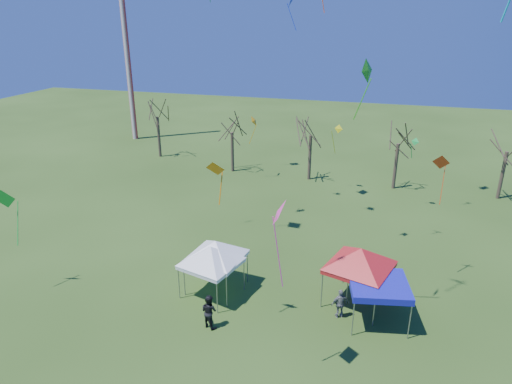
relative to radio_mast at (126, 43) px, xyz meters
The scene contains 21 objects.
ground 45.78m from the radio_mast, 50.53° to the right, with size 140.00×140.00×0.00m, color #294516.
radio_mast is the anchor object (origin of this frame).
tree_0 11.45m from the radio_mast, 42.77° to the right, with size 3.83×3.83×8.44m.
tree_1 20.72m from the radio_mast, 28.48° to the right, with size 3.42×3.42×7.54m.
tree_2 28.08m from the radio_mast, 20.57° to the right, with size 3.71×3.71×8.18m.
tree_3 36.04m from the radio_mast, 16.31° to the right, with size 3.59×3.59×7.91m.
tree_4 44.96m from the radio_mast, 12.99° to the right, with size 3.58×3.58×7.89m.
tent_white_west 40.68m from the radio_mast, 53.44° to the right, with size 4.08×4.08×3.74m.
tent_white_mid 40.20m from the radio_mast, 52.81° to the right, with size 4.29×4.29×3.82m.
tent_red 45.03m from the radio_mast, 43.31° to the right, with size 4.52×4.52×4.18m.
tent_blue 47.01m from the radio_mast, 43.60° to the right, with size 3.65×3.65×2.45m.
person_dark 44.05m from the radio_mast, 54.74° to the right, with size 0.95×0.74×1.96m, color black.
person_grey 46.17m from the radio_mast, 45.59° to the right, with size 1.03×0.43×1.76m, color slate.
kite_13 23.68m from the radio_mast, 28.16° to the right, with size 0.81×1.15×2.81m.
kite_22 31.58m from the radio_mast, 22.60° to the right, with size 1.03×0.87×2.96m.
kite_17 44.76m from the radio_mast, 35.86° to the right, with size 1.03×0.60×3.07m.
kite_14 36.96m from the radio_mast, 70.81° to the right, with size 1.39×0.95×3.49m.
kite_1 42.52m from the radio_mast, 53.84° to the right, with size 1.04×0.69×2.26m.
kite_27 44.78m from the radio_mast, 45.02° to the right, with size 0.82×1.16×2.83m.
kite_5 47.33m from the radio_mast, 52.26° to the right, with size 0.81×1.39×4.29m.
kite_19 38.66m from the radio_mast, 22.54° to the right, with size 0.74×0.64×1.86m.
Camera 1 is at (4.67, -19.76, 15.97)m, focal length 32.00 mm.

